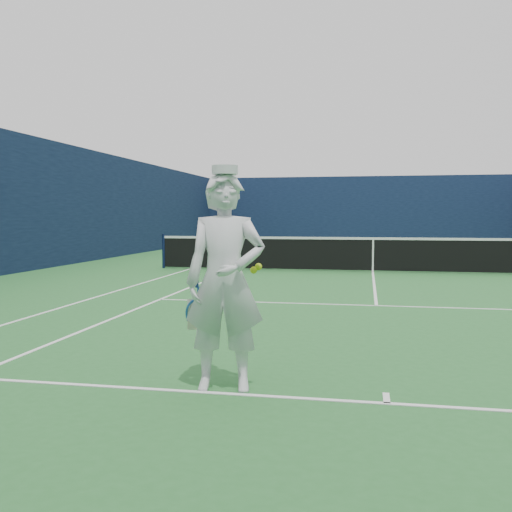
{
  "coord_description": "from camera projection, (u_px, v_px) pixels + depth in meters",
  "views": [
    {
      "loc": [
        -0.19,
        -16.83,
        1.62
      ],
      "look_at": [
        -1.48,
        -10.22,
        1.15
      ],
      "focal_mm": 40.0,
      "sensor_mm": 36.0,
      "label": 1
    }
  ],
  "objects": [
    {
      "name": "ground",
      "position": [
        373.0,
        272.0,
        16.56
      ],
      "size": [
        80.0,
        80.0,
        0.0
      ],
      "primitive_type": "plane",
      "color": "#286A2E",
      "rests_on": "ground"
    },
    {
      "name": "court_markings",
      "position": [
        373.0,
        272.0,
        16.56
      ],
      "size": [
        11.03,
        23.83,
        0.01
      ],
      "color": "white",
      "rests_on": "ground"
    },
    {
      "name": "windscreen_fence",
      "position": [
        374.0,
        203.0,
        16.42
      ],
      "size": [
        20.12,
        36.12,
        4.0
      ],
      "color": "#0F1B38",
      "rests_on": "ground"
    },
    {
      "name": "tennis_net",
      "position": [
        373.0,
        253.0,
        16.52
      ],
      "size": [
        12.88,
        0.09,
        1.07
      ],
      "color": "#141E4C",
      "rests_on": "ground"
    },
    {
      "name": "tennis_player",
      "position": [
        225.0,
        281.0,
        5.29
      ],
      "size": [
        0.86,
        0.59,
        2.08
      ],
      "rotation": [
        0.0,
        0.0,
        0.15
      ],
      "color": "white",
      "rests_on": "ground"
    }
  ]
}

